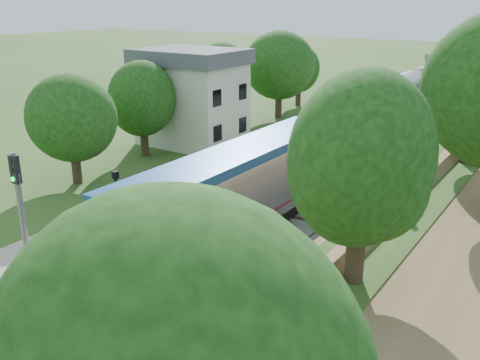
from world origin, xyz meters
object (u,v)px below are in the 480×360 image
Objects in this scene: signal_platform at (21,214)px; signal_farside at (383,166)px; signal_gantry at (464,70)px; lamppost_far at (118,215)px; train at (463,79)px; station_building at (191,96)px.

signal_farside is (9.10, 14.22, -0.22)m from signal_platform.
signal_gantry is 2.12× the size of lamppost_far.
signal_gantry is at bearing -78.48° from train.
signal_gantry is 1.33× the size of signal_farside.
station_building reaches higher than lamppost_far.
signal_farside is at bearing -82.49° from train.
lamppost_far is at bearing -137.77° from signal_farside.
lamppost_far is (-3.52, -55.82, -0.14)m from train.
station_building reaches higher than train.
signal_gantry is 12.63m from train.
signal_platform is at bearing -122.62° from signal_farside.
lamppost_far is at bearing -60.75° from station_building.
station_building is 0.07× the size of train.
station_building is 22.49m from signal_farside.
train is (14.00, 37.11, -1.80)m from station_building.
train is at bearing 97.51° from signal_farside.
station_building is 1.02× the size of signal_gantry.
signal_platform reaches higher than train.
station_building is 29.94m from signal_gantry.
train reaches higher than lamppost_far.
signal_platform reaches higher than signal_gantry.
station_building is at bearing -123.38° from signal_gantry.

